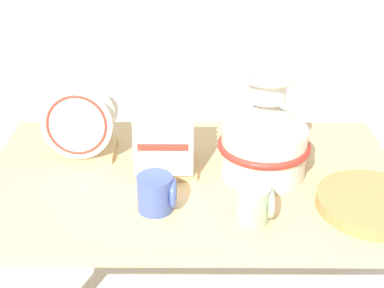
% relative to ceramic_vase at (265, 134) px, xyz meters
% --- Properties ---
extents(display_table, '(1.28, 0.76, 0.59)m').
position_rel_ceramic_vase_xyz_m(display_table, '(-0.22, -0.02, -0.20)').
color(display_table, tan).
rests_on(display_table, ground_plane).
extents(ceramic_vase, '(0.28, 0.28, 0.33)m').
position_rel_ceramic_vase_xyz_m(ceramic_vase, '(0.00, 0.00, 0.00)').
color(ceramic_vase, silver).
rests_on(ceramic_vase, display_table).
extents(dish_rack_round_plates, '(0.22, 0.18, 0.24)m').
position_rel_ceramic_vase_xyz_m(dish_rack_round_plates, '(-0.57, 0.11, -0.04)').
color(dish_rack_round_plates, tan).
rests_on(dish_rack_round_plates, display_table).
extents(dish_rack_square_plates, '(0.20, 0.17, 0.20)m').
position_rel_ceramic_vase_xyz_m(dish_rack_square_plates, '(-0.30, 0.02, -0.06)').
color(dish_rack_square_plates, tan).
rests_on(dish_rack_square_plates, display_table).
extents(wicker_charger_stack, '(0.30, 0.30, 0.04)m').
position_rel_ceramic_vase_xyz_m(wicker_charger_stack, '(0.28, -0.19, -0.12)').
color(wicker_charger_stack, '#AD7F47').
rests_on(wicker_charger_stack, display_table).
extents(mug_cobalt_glaze, '(0.11, 0.10, 0.10)m').
position_rel_ceramic_vase_xyz_m(mug_cobalt_glaze, '(-0.31, -0.20, -0.08)').
color(mug_cobalt_glaze, '#42569E').
rests_on(mug_cobalt_glaze, display_table).
extents(mug_sage_glaze, '(0.11, 0.10, 0.10)m').
position_rel_ceramic_vase_xyz_m(mug_sage_glaze, '(-0.05, -0.25, -0.08)').
color(mug_sage_glaze, '#9EB28E').
rests_on(mug_sage_glaze, display_table).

